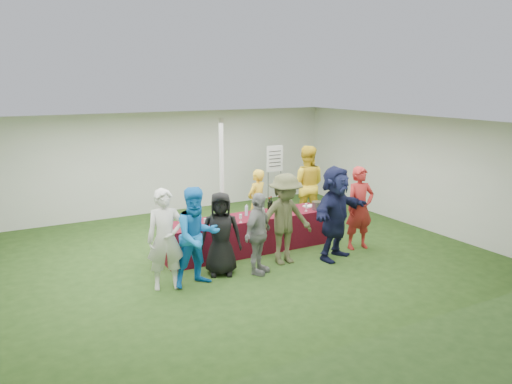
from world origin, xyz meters
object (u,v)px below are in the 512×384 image
staff_back (306,185)px  customer_0 (166,239)px  customer_3 (258,234)px  customer_1 (197,237)px  customer_2 (221,234)px  serving_table (248,234)px  customer_4 (285,219)px  staff_pourer (257,202)px  customer_5 (335,213)px  customer_6 (360,208)px  dump_bucket (317,206)px  wine_list_sign (275,164)px

staff_back → customer_0: (-4.35, -2.16, -0.10)m
customer_3 → customer_1: bearing=143.1°
customer_2 → customer_3: customer_2 is taller
serving_table → customer_4: 1.14m
customer_3 → customer_4: 0.76m
staff_pourer → customer_0: bearing=11.1°
customer_5 → customer_6: 0.88m
dump_bucket → staff_back: staff_back is taller
dump_bucket → customer_6: bearing=-52.5°
wine_list_sign → staff_pourer: wine_list_sign is taller
dump_bucket → staff_back: size_ratio=0.12×
customer_3 → customer_6: (2.57, 0.22, 0.12)m
customer_2 → customer_3: 0.68m
customer_5 → customer_6: bearing=-5.0°
customer_2 → customer_5: (2.35, -0.33, 0.17)m
customer_4 → staff_back: bearing=48.1°
serving_table → customer_4: size_ratio=2.02×
serving_table → customer_1: (-1.58, -1.14, 0.50)m
staff_pourer → customer_3: size_ratio=1.00×
dump_bucket → staff_pourer: (-0.87, 1.15, -0.07)m
staff_back → customer_5: size_ratio=1.04×
customer_0 → customer_4: customer_4 is taller
customer_5 → customer_6: (0.84, 0.25, -0.06)m
serving_table → staff_pourer: (0.73, 0.93, 0.39)m
wine_list_sign → customer_1: 5.30m
customer_1 → customer_6: 3.75m
customer_2 → customer_4: bearing=19.5°
customer_1 → staff_pourer: bearing=36.7°
staff_pourer → customer_4: bearing=54.3°
customer_0 → customer_6: 4.27m
staff_back → customer_2: bearing=65.9°
customer_0 → customer_1: bearing=-0.7°
wine_list_sign → customer_4: 4.02m
customer_6 → staff_back: bearing=95.5°
serving_table → customer_2: customer_2 is taller
customer_1 → customer_5: 2.91m
dump_bucket → customer_0: (-3.70, -0.79, 0.03)m
customer_2 → customer_6: (3.18, -0.08, 0.11)m
customer_4 → customer_0: bearing=-178.6°
customer_1 → wine_list_sign: bearing=39.4°
staff_pourer → staff_back: bearing=165.4°
serving_table → customer_0: size_ratio=2.06×
customer_4 → dump_bucket: bearing=30.6°
customer_3 → customer_6: bearing=-29.9°
staff_pourer → customer_3: bearing=38.4°
dump_bucket → customer_5: bearing=-105.1°
staff_pourer → customer_3: (-1.14, -2.11, -0.00)m
wine_list_sign → staff_pourer: 2.26m
customer_3 → customer_4: bearing=-18.2°
staff_pourer → customer_4: (-0.42, -1.89, 0.12)m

